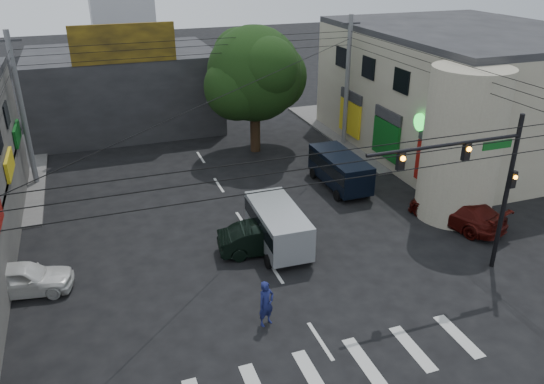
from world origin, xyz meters
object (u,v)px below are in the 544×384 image
traffic_gantry (479,174)px  utility_pole_far_right (347,83)px  utility_pole_far_left (22,111)px  street_tree (254,74)px  silver_minivan (278,228)px  white_compact (22,279)px  navy_van (340,171)px  dark_sedan (264,238)px  maroon_sedan (456,210)px  traffic_officer (266,304)px

traffic_gantry → utility_pole_far_right: utility_pole_far_right is taller
utility_pole_far_left → utility_pole_far_right: (21.00, 0.00, 0.00)m
street_tree → silver_minivan: bearing=-103.5°
white_compact → navy_van: size_ratio=0.85×
traffic_gantry → dark_sedan: 9.93m
traffic_gantry → white_compact: size_ratio=1.68×
silver_minivan → utility_pole_far_left: bearing=45.1°
white_compact → navy_van: 18.14m
dark_sedan → traffic_gantry: bearing=-114.5°
street_tree → maroon_sedan: (6.50, -13.97, -4.72)m
utility_pole_far_left → utility_pole_far_right: 21.00m
maroon_sedan → traffic_officer: bearing=1.0°
dark_sedan → white_compact: dark_sedan is taller
street_tree → silver_minivan: size_ratio=1.81×
navy_van → traffic_officer: bearing=141.9°
traffic_gantry → white_compact: (-18.32, 5.00, -4.14)m
utility_pole_far_left → dark_sedan: (10.63, -12.26, -3.88)m
traffic_gantry → silver_minivan: bearing=144.6°
silver_minivan → utility_pole_far_right: bearing=-36.8°
dark_sedan → navy_van: (6.71, 5.58, 0.29)m
white_compact → traffic_officer: 10.44m
traffic_gantry → white_compact: bearing=164.7°
white_compact → traffic_officer: bearing=-111.1°
utility_pole_far_left → maroon_sedan: size_ratio=1.64×
utility_pole_far_right → maroon_sedan: size_ratio=1.64×
navy_van → traffic_officer: 13.60m
utility_pole_far_left → dark_sedan: bearing=-49.1°
street_tree → utility_pole_far_left: 14.56m
maroon_sedan → silver_minivan: silver_minivan is taller
traffic_gantry → maroon_sedan: 6.33m
dark_sedan → navy_van: bearing=-43.1°
dark_sedan → silver_minivan: silver_minivan is taller
street_tree → maroon_sedan: size_ratio=1.55×
street_tree → maroon_sedan: bearing=-65.0°
utility_pole_far_right → maroon_sedan: utility_pole_far_right is taller
traffic_gantry → silver_minivan: size_ratio=1.50×
utility_pole_far_right → silver_minivan: size_ratio=1.92×
utility_pole_far_left → dark_sedan: size_ratio=2.02×
traffic_gantry → white_compact: traffic_gantry is taller
dark_sedan → navy_van: size_ratio=0.90×
utility_pole_far_right → dark_sedan: 16.52m
street_tree → utility_pole_far_left: utility_pole_far_left is taller
utility_pole_far_right → silver_minivan: bearing=-128.6°
utility_pole_far_left → navy_van: utility_pole_far_left is taller
dark_sedan → navy_van: 8.73m
street_tree → traffic_officer: 19.72m
utility_pole_far_left → maroon_sedan: (21.00, -12.97, -3.85)m
street_tree → navy_van: size_ratio=1.72×
navy_van → white_compact: bearing=107.1°
dark_sedan → traffic_officer: traffic_officer is taller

